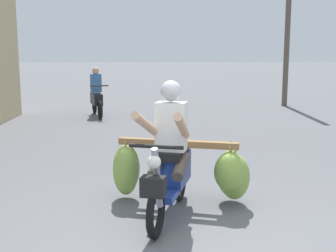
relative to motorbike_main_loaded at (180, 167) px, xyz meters
The scene contains 4 objects.
ground_plane 1.31m from the motorbike_main_loaded, 83.48° to the right, with size 120.00×120.00×0.00m, color slate.
motorbike_main_loaded is the anchor object (origin of this frame).
motorbike_distant_ahead_left 7.88m from the motorbike_main_loaded, 105.41° to the left, with size 0.66×1.58×1.40m.
utility_pole 10.95m from the motorbike_main_loaded, 68.33° to the left, with size 0.18×0.18×5.72m, color brown.
Camera 1 is at (-0.36, -4.11, 1.94)m, focal length 48.34 mm.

